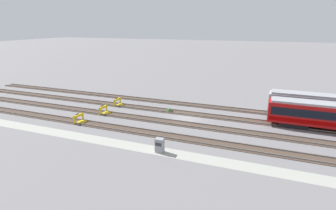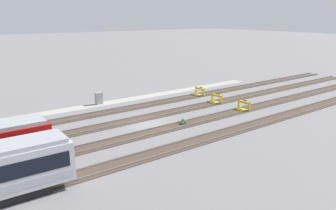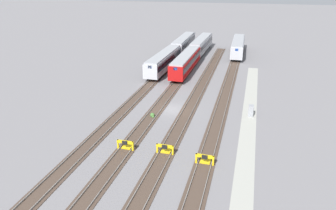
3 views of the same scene
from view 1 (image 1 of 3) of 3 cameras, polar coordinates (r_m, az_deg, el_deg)
name	(u,v)px [view 1 (image 1 of 3)]	position (r m, az deg, el deg)	size (l,w,h in m)	color
ground_plane	(185,118)	(39.19, 3.78, -2.94)	(400.00, 400.00, 0.00)	slate
service_walkway	(156,150)	(29.63, -2.71, -9.83)	(54.00, 2.00, 0.01)	#9E9E93
rail_track_nearest	(169,136)	(33.09, 0.18, -6.73)	(90.00, 2.23, 0.21)	#47382D
rail_track_near_inner	(180,123)	(37.11, 2.71, -4.02)	(90.00, 2.24, 0.21)	#47382D
rail_track_middle	(190,113)	(41.26, 4.73, -1.85)	(90.00, 2.24, 0.21)	#47382D
rail_track_far_inner	(197,105)	(45.50, 6.38, -0.08)	(90.00, 2.23, 0.21)	#47382D
subway_car_front_row_leftmost	(335,107)	(44.75, 32.57, -0.37)	(18.06, 3.23, 3.70)	#ADAFB7
bumper_stop_nearest_track	(80,119)	(39.47, -18.63, -2.90)	(1.36, 2.01, 1.22)	gold
bumper_stop_near_inner_track	(105,110)	(42.33, -13.64, -1.13)	(1.35, 2.00, 1.22)	gold
bumper_stop_middle_track	(119,102)	(46.13, -10.69, 0.58)	(1.35, 2.00, 1.22)	gold
electrical_cabinet	(160,145)	(28.94, -1.84, -8.75)	(0.90, 0.73, 1.60)	gray
weed_clump	(169,110)	(42.02, 0.32, -1.15)	(0.92, 0.70, 0.64)	#427033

